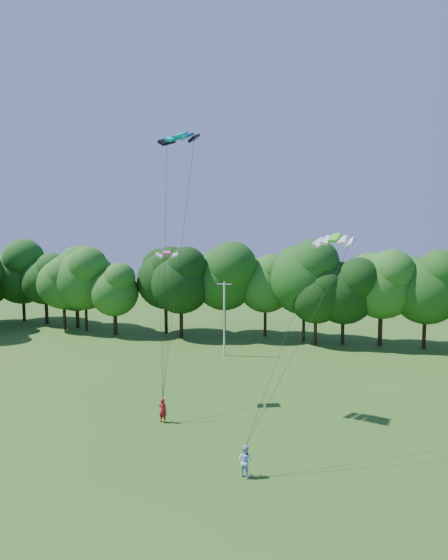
% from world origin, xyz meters
% --- Properties ---
extents(ground, '(160.00, 160.00, 0.00)m').
position_xyz_m(ground, '(0.00, 0.00, 0.00)').
color(ground, '#295918').
rests_on(ground, ground).
extents(utility_pole, '(1.63, 0.20, 8.14)m').
position_xyz_m(utility_pole, '(-4.76, 27.73, 4.19)').
color(utility_pole, silver).
rests_on(utility_pole, ground).
extents(kite_flyer_left, '(0.66, 0.47, 1.72)m').
position_xyz_m(kite_flyer_left, '(-3.41, 9.65, 0.86)').
color(kite_flyer_left, '#A2151B').
rests_on(kite_flyer_left, ground).
extents(kite_flyer_right, '(1.03, 0.92, 1.73)m').
position_xyz_m(kite_flyer_right, '(3.89, 4.70, 0.86)').
color(kite_flyer_right, '#B4D0FA').
rests_on(kite_flyer_right, ground).
extents(kite_teal, '(3.05, 1.72, 0.67)m').
position_xyz_m(kite_teal, '(-2.93, 11.99, 20.10)').
color(kite_teal, '#059CAB').
rests_on(kite_teal, ground).
extents(kite_green, '(2.54, 1.63, 0.55)m').
position_xyz_m(kite_green, '(7.97, 9.74, 12.84)').
color(kite_green, '#52E622').
rests_on(kite_green, ground).
extents(kite_pink, '(1.97, 1.49, 0.29)m').
position_xyz_m(kite_pink, '(-4.76, 13.38, 11.74)').
color(kite_pink, '#FF4697').
rests_on(kite_pink, ground).
extents(tree_back_west, '(9.38, 9.38, 13.64)m').
position_xyz_m(tree_back_west, '(-29.73, 35.73, 8.52)').
color(tree_back_west, black).
rests_on(tree_back_west, ground).
extents(tree_back_center, '(7.19, 7.19, 10.46)m').
position_xyz_m(tree_back_center, '(4.19, 36.15, 6.53)').
color(tree_back_center, black).
rests_on(tree_back_center, ground).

